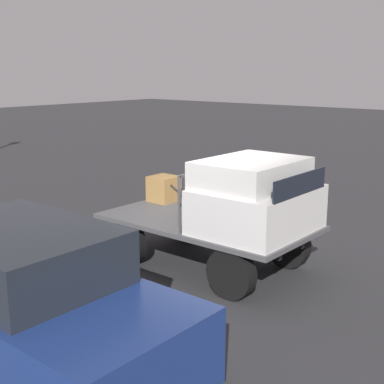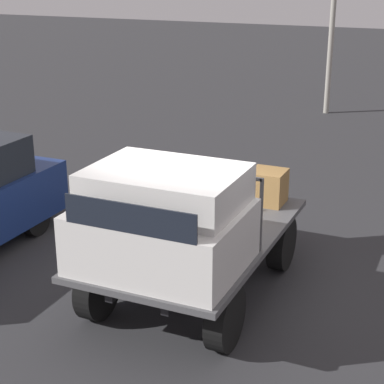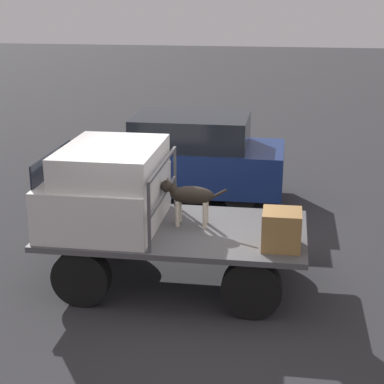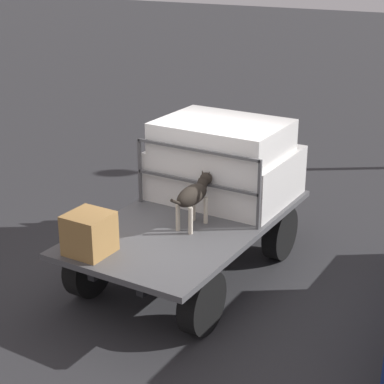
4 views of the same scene
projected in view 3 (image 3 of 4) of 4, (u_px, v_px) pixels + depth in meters
The scene contains 7 objects.
ground_plane at pixel (176, 282), 9.57m from camera, with size 80.00×80.00×0.00m, color #2D2D30.
flatbed_truck at pixel (176, 243), 9.38m from camera, with size 3.76×2.07×0.87m.
truck_cab at pixel (107, 188), 9.28m from camera, with size 1.58×1.95×1.18m.
truck_headboard at pixel (163, 185), 9.14m from camera, with size 0.04×1.95×0.97m.
dog at pixel (188, 195), 9.30m from camera, with size 1.01×0.26×0.70m.
cargo_crate at pixel (282, 229), 8.52m from camera, with size 0.52×0.52×0.52m.
parked_sedan at pixel (184, 157), 13.19m from camera, with size 4.17×1.84×1.73m.
Camera 3 is at (-1.55, 8.57, 4.20)m, focal length 60.00 mm.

